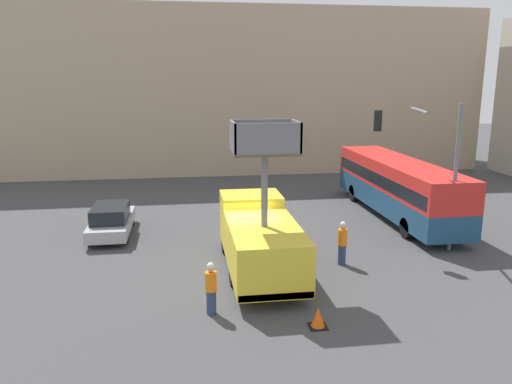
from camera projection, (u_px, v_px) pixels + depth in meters
ground_plane at (247, 267)px, 20.30m from camera, size 120.00×120.00×0.00m
building_backdrop_far at (210, 91)px, 42.49m from camera, size 44.00×10.00×12.94m
utility_truck at (259, 236)px, 19.54m from camera, size 2.57×7.19×6.04m
city_bus at (397, 184)px, 27.37m from camera, size 2.54×12.24×3.14m
traffic_light_pole at (428, 153)px, 21.57m from camera, size 3.58×3.33×6.46m
road_worker_near_truck at (211, 289)px, 16.06m from camera, size 0.38×0.38×1.77m
road_worker_directing at (342, 243)px, 20.39m from camera, size 0.38×0.38×1.83m
traffic_cone_near_truck at (318, 318)px, 15.33m from camera, size 0.56×0.56×0.64m
parked_car_curbside at (111, 220)px, 24.25m from camera, size 1.84×4.71×1.53m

